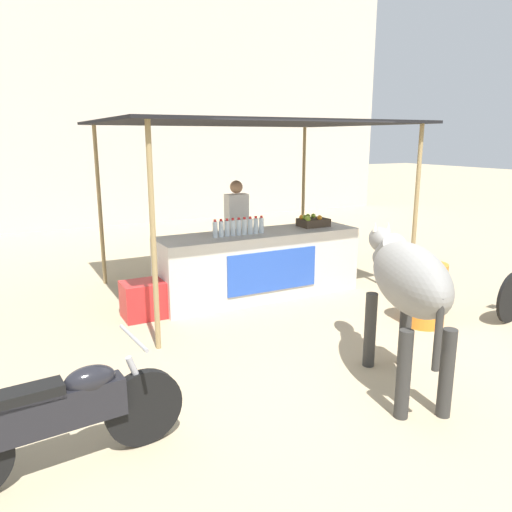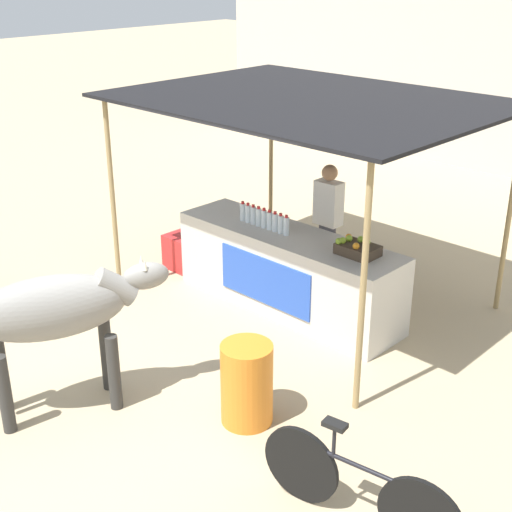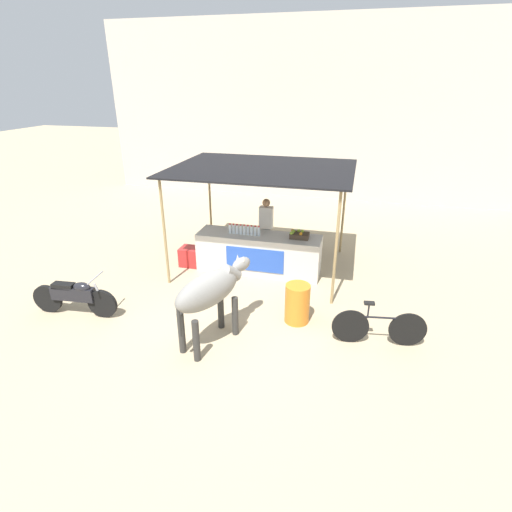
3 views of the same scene
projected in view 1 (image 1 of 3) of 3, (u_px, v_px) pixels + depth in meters
ground_plane at (352, 350)px, 5.54m from camera, size 60.00×60.00×0.00m
building_wall_far at (126, 99)px, 12.96m from camera, size 16.00×0.50×6.51m
stall_counter at (259, 265)px, 7.31m from camera, size 3.00×0.82×0.96m
stall_awning at (249, 128)px, 7.12m from camera, size 4.20×3.20×2.52m
water_bottle_row at (239, 227)px, 6.98m from camera, size 0.79×0.07×0.25m
fruit_crate at (313, 222)px, 7.67m from camera, size 0.44×0.32×0.18m
vendor_behind_counter at (237, 231)px, 7.88m from camera, size 0.34×0.22×1.65m
cooler_box at (146, 299)px, 6.50m from camera, size 0.60×0.44×0.48m
water_barrel at (426, 295)px, 6.19m from camera, size 0.48×0.48×0.79m
cow at (407, 281)px, 4.52m from camera, size 1.09×1.81×1.44m
motorcycle_parked at (63, 415)px, 3.46m from camera, size 1.80×0.55×0.90m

